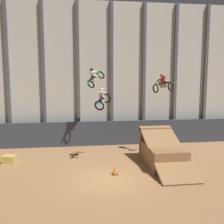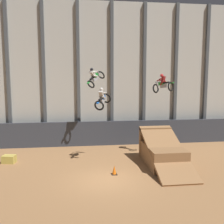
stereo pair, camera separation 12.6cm
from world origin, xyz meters
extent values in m
plane|color=#996B42|center=(0.00, 0.00, 0.00)|extent=(60.00, 60.00, 0.00)
cube|color=beige|center=(0.00, 9.28, 6.46)|extent=(32.00, 0.12, 12.92)
cube|color=#4C5156|center=(-7.60, 9.08, 6.46)|extent=(0.28, 0.28, 12.92)
cube|color=#4C5156|center=(-4.56, 9.08, 6.46)|extent=(0.28, 0.28, 12.92)
cube|color=#4C5156|center=(-1.52, 9.08, 6.46)|extent=(0.28, 0.28, 12.92)
cube|color=#4C5156|center=(1.52, 9.08, 6.46)|extent=(0.28, 0.28, 12.92)
cube|color=#4C5156|center=(4.56, 9.08, 6.46)|extent=(0.28, 0.28, 12.92)
cube|color=#4C5156|center=(7.60, 9.08, 6.46)|extent=(0.28, 0.28, 12.92)
cube|color=#4C5156|center=(10.64, 9.08, 6.46)|extent=(0.28, 0.28, 12.92)
cube|color=#383D47|center=(0.00, 8.33, 1.11)|extent=(31.36, 0.20, 2.22)
cube|color=olive|center=(4.30, 2.50, 0.70)|extent=(2.40, 4.09, 1.39)
cube|color=olive|center=(4.30, 4.30, 1.16)|extent=(2.44, 0.50, 2.32)
cube|color=#996B42|center=(4.30, 1.62, 1.16)|extent=(2.44, 5.92, 2.51)
torus|color=black|center=(0.36, 7.08, 6.35)|extent=(0.84, 0.87, 0.67)
torus|color=black|center=(-0.54, 6.31, 5.60)|extent=(0.84, 0.87, 0.67)
cube|color=#B7B7BC|center=(-0.17, 6.63, 6.05)|extent=(0.56, 0.52, 0.52)
cube|color=green|center=(-0.14, 6.65, 6.31)|extent=(0.51, 0.48, 0.44)
cube|color=black|center=(-0.41, 6.42, 6.11)|extent=(0.51, 0.47, 0.40)
cube|color=green|center=(-0.70, 6.16, 5.77)|extent=(0.35, 0.33, 0.24)
cylinder|color=#B7B7BC|center=(0.14, 6.90, 6.46)|extent=(0.15, 0.14, 0.55)
cylinder|color=black|center=(0.02, 6.79, 6.64)|extent=(0.13, 0.66, 0.04)
cube|color=silver|center=(-0.39, 6.43, 6.46)|extent=(0.56, 0.54, 0.46)
sphere|color=black|center=(-0.46, 6.38, 6.78)|extent=(0.44, 0.43, 0.36)
cylinder|color=silver|center=(-0.33, 6.65, 6.27)|extent=(0.39, 0.36, 0.13)
cylinder|color=silver|center=(-0.17, 6.47, 6.27)|extent=(0.39, 0.36, 0.13)
cylinder|color=silver|center=(-0.35, 6.68, 6.60)|extent=(0.45, 0.40, 0.19)
cylinder|color=silver|center=(-0.14, 6.44, 6.60)|extent=(0.45, 0.40, 0.19)
torus|color=black|center=(0.51, 4.40, 4.59)|extent=(0.79, 0.62, 0.73)
torus|color=black|center=(-0.12, 3.22, 4.18)|extent=(0.79, 0.62, 0.73)
cube|color=#B7B7BC|center=(0.15, 3.74, 4.49)|extent=(0.43, 0.60, 0.42)
cube|color=blue|center=(0.20, 3.83, 4.73)|extent=(0.41, 0.53, 0.36)
cube|color=black|center=(0.02, 3.49, 4.63)|extent=(0.41, 0.58, 0.28)
cube|color=blue|center=(-0.20, 3.07, 4.40)|extent=(0.29, 0.39, 0.16)
cylinder|color=#B7B7BC|center=(0.40, 4.19, 4.77)|extent=(0.10, 0.12, 0.55)
cylinder|color=black|center=(0.34, 4.10, 4.99)|extent=(0.49, 0.49, 0.04)
cube|color=silver|center=(0.07, 3.59, 4.96)|extent=(0.45, 0.51, 0.51)
sphere|color=silver|center=(0.07, 3.59, 5.29)|extent=(0.38, 0.41, 0.32)
cylinder|color=silver|center=(0.03, 3.76, 4.73)|extent=(0.30, 0.43, 0.23)
cylinder|color=silver|center=(0.24, 3.65, 4.73)|extent=(0.30, 0.43, 0.23)
cylinder|color=silver|center=(0.04, 3.86, 5.05)|extent=(0.32, 0.50, 0.11)
cylinder|color=silver|center=(0.32, 3.71, 5.05)|extent=(0.32, 0.50, 0.11)
torus|color=black|center=(4.54, 5.26, 5.27)|extent=(0.71, 0.60, 0.74)
torus|color=black|center=(5.37, 4.15, 5.46)|extent=(0.71, 0.60, 0.74)
cube|color=#B7B7BC|center=(4.98, 4.67, 5.49)|extent=(0.47, 0.55, 0.35)
cube|color=green|center=(4.86, 4.83, 5.67)|extent=(0.44, 0.49, 0.30)
cube|color=black|center=(5.10, 4.51, 5.74)|extent=(0.47, 0.55, 0.19)
cube|color=green|center=(5.41, 4.09, 5.73)|extent=(0.33, 0.38, 0.11)
cylinder|color=#B7B7BC|center=(4.63, 5.14, 5.54)|extent=(0.24, 0.29, 0.51)
cylinder|color=black|center=(4.63, 5.13, 5.78)|extent=(0.50, 0.49, 0.04)
cube|color=maroon|center=(4.95, 4.70, 5.99)|extent=(0.38, 0.38, 0.52)
sphere|color=red|center=(4.87, 4.82, 6.30)|extent=(0.38, 0.39, 0.29)
cylinder|color=maroon|center=(4.84, 4.65, 5.73)|extent=(0.32, 0.37, 0.36)
cylinder|color=maroon|center=(5.04, 4.79, 5.73)|extent=(0.32, 0.37, 0.36)
cylinder|color=maroon|center=(4.68, 4.80, 5.98)|extent=(0.36, 0.45, 0.31)
cylinder|color=maroon|center=(4.94, 4.99, 5.98)|extent=(0.36, 0.45, 0.31)
cube|color=black|center=(0.64, 0.94, 0.01)|extent=(0.36, 0.36, 0.03)
cone|color=orange|center=(0.64, 0.94, 0.31)|extent=(0.28, 0.28, 0.55)
cube|color=#CCB751|center=(-6.60, 4.17, 0.28)|extent=(1.01, 0.78, 0.56)
cube|color=#996623|center=(-6.60, 4.17, 0.28)|extent=(0.90, 0.23, 0.57)
camera|label=1|loc=(-1.68, -14.91, 6.09)|focal=42.00mm
camera|label=2|loc=(-1.55, -14.93, 6.09)|focal=42.00mm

